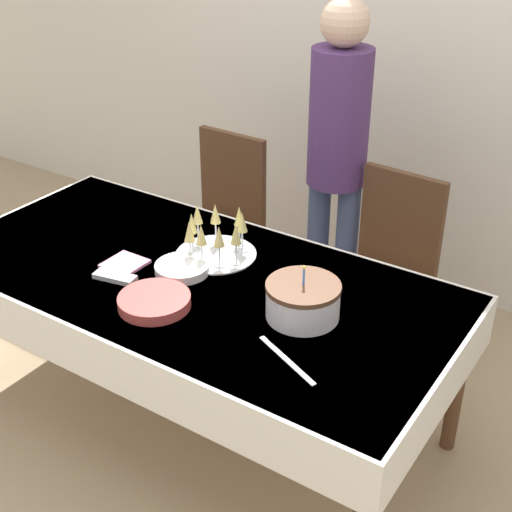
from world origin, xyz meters
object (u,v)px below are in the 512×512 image
object	(u,v)px
champagne_tray	(215,235)
birthday_cake	(303,300)
dining_chair_far_right	(386,267)
plate_stack_dessert	(183,268)
plate_stack_main	(154,301)
dining_chair_far_left	(221,218)
person_standing	(338,143)

from	to	relation	value
champagne_tray	birthday_cake	bearing A→B (deg)	-20.27
dining_chair_far_right	plate_stack_dessert	xyz separation A→B (m)	(-0.51, -0.83, 0.23)
birthday_cake	plate_stack_main	size ratio (longest dim) A/B	1.00
dining_chair_far_left	person_standing	distance (m)	0.77
plate_stack_main	plate_stack_dessert	xyz separation A→B (m)	(-0.07, 0.25, -0.00)
plate_stack_main	plate_stack_dessert	distance (m)	0.26
birthday_cake	champagne_tray	distance (m)	0.56
dining_chair_far_left	plate_stack_main	bearing A→B (deg)	-65.55
plate_stack_dessert	person_standing	xyz separation A→B (m)	(0.16, 0.97, 0.25)
birthday_cake	person_standing	world-z (taller)	person_standing
dining_chair_far_left	champagne_tray	distance (m)	0.84
dining_chair_far_right	champagne_tray	bearing A→B (deg)	-127.24
plate_stack_dessert	plate_stack_main	bearing A→B (deg)	-74.43
birthday_cake	plate_stack_dessert	bearing A→B (deg)	178.99
birthday_cake	dining_chair_far_left	bearing A→B (deg)	139.20
dining_chair_far_right	plate_stack_main	bearing A→B (deg)	-112.45
dining_chair_far_left	plate_stack_dessert	xyz separation A→B (m)	(0.42, -0.83, 0.23)
champagne_tray	dining_chair_far_right	bearing A→B (deg)	52.76
dining_chair_far_left	person_standing	bearing A→B (deg)	13.75
champagne_tray	person_standing	world-z (taller)	person_standing
dining_chair_far_left	plate_stack_main	size ratio (longest dim) A/B	3.55
dining_chair_far_left	dining_chair_far_right	xyz separation A→B (m)	(0.93, -0.00, 0.00)
plate_stack_main	person_standing	size ratio (longest dim) A/B	0.16
dining_chair_far_right	champagne_tray	size ratio (longest dim) A/B	2.82
dining_chair_far_right	plate_stack_dessert	world-z (taller)	dining_chair_far_right
dining_chair_far_left	birthday_cake	xyz separation A→B (m)	(0.97, -0.84, 0.28)
champagne_tray	plate_stack_main	distance (m)	0.44
dining_chair_far_left	dining_chair_far_right	bearing A→B (deg)	-0.01
dining_chair_far_left	champagne_tray	xyz separation A→B (m)	(0.45, -0.64, 0.31)
dining_chair_far_left	person_standing	xyz separation A→B (m)	(0.58, 0.14, 0.48)
birthday_cake	champagne_tray	size ratio (longest dim) A/B	0.80
dining_chair_far_left	person_standing	world-z (taller)	person_standing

